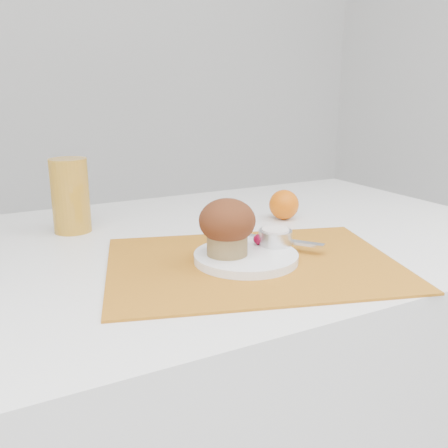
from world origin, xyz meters
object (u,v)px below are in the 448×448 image
plate (246,257)px  juice_glass (70,196)px  muffin (227,226)px  orange (284,205)px  table (231,396)px

plate → juice_glass: bearing=123.3°
muffin → plate: bearing=-17.3°
juice_glass → muffin: 0.38m
muffin → orange: bearing=38.6°
juice_glass → muffin: juice_glass is taller
table → juice_glass: (-0.28, 0.18, 0.45)m
table → muffin: bearing=-121.2°
muffin → juice_glass: bearing=120.2°
plate → orange: size_ratio=2.65×
plate → orange: 0.31m
juice_glass → muffin: size_ratio=1.59×
orange → juice_glass: size_ratio=0.44×
table → orange: (0.16, 0.06, 0.41)m
orange → muffin: bearing=-141.4°
plate → juice_glass: 0.41m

